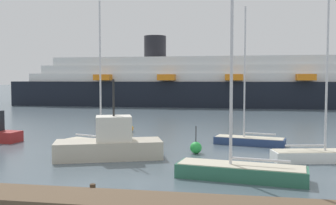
% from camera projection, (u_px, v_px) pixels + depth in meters
% --- Properties ---
extents(ground_plane, '(600.00, 600.00, 0.00)m').
position_uv_depth(ground_plane, '(116.00, 181.00, 19.00)').
color(ground_plane, '#4C5B66').
extents(dock_pier, '(24.34, 2.35, 0.69)m').
position_uv_depth(dock_pier, '(82.00, 203.00, 14.74)').
color(dock_pier, brown).
rests_on(dock_pier, ground_plane).
extents(sailboat_1, '(6.64, 2.74, 10.57)m').
position_uv_depth(sailboat_1, '(241.00, 169.00, 19.29)').
color(sailboat_1, '#2D6B51').
rests_on(sailboat_1, ground_plane).
extents(sailboat_2, '(5.48, 2.61, 10.51)m').
position_uv_depth(sailboat_2, '(249.00, 139.00, 29.43)').
color(sailboat_2, navy).
rests_on(sailboat_2, ground_plane).
extents(sailboat_3, '(5.55, 3.22, 10.59)m').
position_uv_depth(sailboat_3, '(97.00, 141.00, 28.18)').
color(sailboat_3, '#BCB29E').
rests_on(sailboat_3, ground_plane).
extents(sailboat_4, '(5.68, 2.64, 10.23)m').
position_uv_depth(sailboat_4, '(318.00, 153.00, 23.46)').
color(sailboat_4, white).
rests_on(sailboat_4, ground_plane).
extents(fishing_boat_1, '(7.07, 4.46, 5.02)m').
position_uv_depth(fishing_boat_1, '(110.00, 144.00, 24.36)').
color(fishing_boat_1, '#BCB29E').
rests_on(fishing_boat_1, ground_plane).
extents(channel_buoy_1, '(0.80, 0.80, 1.88)m').
position_uv_depth(channel_buoy_1, '(196.00, 148.00, 25.96)').
color(channel_buoy_1, green).
rests_on(channel_buoy_1, ground_plane).
extents(channel_buoy_2, '(0.62, 0.62, 1.55)m').
position_uv_depth(channel_buoy_2, '(130.00, 128.00, 36.82)').
color(channel_buoy_2, orange).
rests_on(channel_buoy_2, ground_plane).
extents(cruise_ship, '(83.58, 13.38, 13.28)m').
position_uv_depth(cruise_ship, '(233.00, 84.00, 71.59)').
color(cruise_ship, black).
rests_on(cruise_ship, ground_plane).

